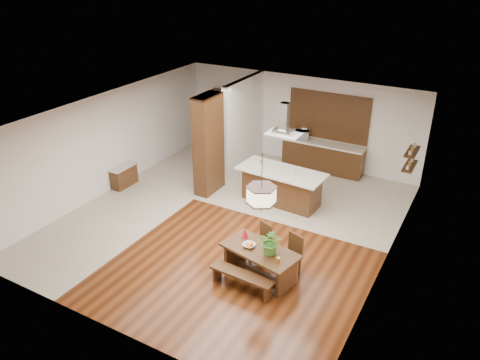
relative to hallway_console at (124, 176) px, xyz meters
The scene contains 25 objects.
room_shell 4.20m from the hallway_console, ahead, with size 9.00×9.04×2.92m.
tile_hallway 1.12m from the hallway_console, 10.68° to the right, with size 2.50×9.00×0.01m, color #BDB29D.
tile_kitchen 5.57m from the hallway_console, 24.44° to the left, with size 5.50×4.00×0.01m, color #BDB29D.
soffit_band 4.60m from the hallway_console, ahead, with size 8.00×9.00×0.02m, color #442711.
partition_pier 2.85m from the hallway_console, 22.54° to the left, with size 0.45×1.00×2.90m, color black.
partition_stub 4.09m from the hallway_console, 52.14° to the left, with size 0.18×2.40×2.90m, color silver.
hallway_console is the anchor object (origin of this frame).
hallway_doorway 4.41m from the hallway_console, 75.20° to the left, with size 1.10×0.20×2.10m, color black.
rear_counter 6.26m from the hallway_console, 39.75° to the left, with size 2.60×0.62×0.95m.
kitchen_window 6.58m from the hallway_console, 41.53° to the left, with size 2.60×0.08×1.50m, color #A46B31.
shelf_lower 8.12m from the hallway_console, 17.35° to the left, with size 0.26×0.90×0.04m, color black.
shelf_upper 8.18m from the hallway_console, 17.35° to the left, with size 0.26×0.90×0.04m, color black.
dining_table 5.89m from the hallway_console, 19.09° to the right, with size 1.79×1.15×0.69m.
dining_bench 5.99m from the hallway_console, 24.75° to the right, with size 1.42×0.31×0.40m, color black, non-canonical shape.
dining_chair_left 5.44m from the hallway_console, 14.34° to the right, with size 0.39×0.39×0.88m, color black, non-canonical shape.
dining_chair_right 6.26m from the hallway_console, 14.05° to the right, with size 0.41×0.41×0.92m, color black, non-canonical shape.
pendant_lantern 6.20m from the hallway_console, 19.09° to the right, with size 0.64×0.64×1.31m, color beige, non-canonical shape.
foliage_plant 6.19m from the hallway_console, 18.51° to the right, with size 0.52×0.45×0.58m, color #3E7B29.
fruit_bowl 5.66m from the hallway_console, 20.13° to the right, with size 0.27×0.27×0.07m, color beige.
napkin_cone 5.35m from the hallway_console, 18.34° to the right, with size 0.15×0.15×0.24m, color #A80C22.
gold_ornament 6.47m from the hallway_console, 19.42° to the right, with size 0.08×0.08×0.11m, color gold.
kitchen_island 4.76m from the hallway_console, 16.46° to the left, with size 2.49×1.22×1.00m.
range_hood 5.22m from the hallway_console, 16.51° to the left, with size 0.90×0.55×0.87m, color silver, non-canonical shape.
island_cup 5.14m from the hallway_console, 14.29° to the left, with size 0.13×0.13×0.10m, color silver.
microwave 5.70m from the hallway_console, 44.69° to the left, with size 0.50×0.34×0.28m, color silver.
Camera 1 is at (5.42, -9.15, 6.34)m, focal length 35.00 mm.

